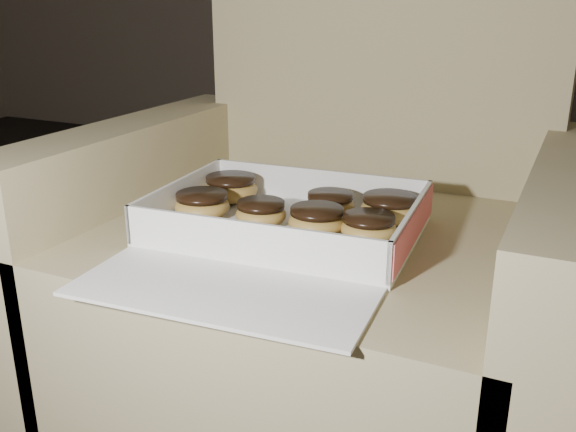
% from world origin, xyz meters
% --- Properties ---
extents(armchair, '(0.85, 0.72, 0.89)m').
position_xyz_m(armchair, '(0.96, 0.30, 0.28)').
color(armchair, tan).
rests_on(armchair, floor).
extents(bakery_box, '(0.41, 0.47, 0.07)m').
position_xyz_m(bakery_box, '(0.94, 0.15, 0.41)').
color(bakery_box, white).
rests_on(bakery_box, armchair).
extents(donut_a, '(0.09, 0.09, 0.04)m').
position_xyz_m(donut_a, '(0.80, 0.17, 0.43)').
color(donut_a, '#BD9542').
rests_on(donut_a, bakery_box).
extents(donut_b, '(0.09, 0.09, 0.04)m').
position_xyz_m(donut_b, '(0.99, 0.18, 0.43)').
color(donut_b, '#BD9542').
rests_on(donut_b, bakery_box).
extents(donut_c, '(0.08, 0.08, 0.04)m').
position_xyz_m(donut_c, '(0.90, 0.18, 0.43)').
color(donut_c, '#BD9542').
rests_on(donut_c, bakery_box).
extents(donut_d, '(0.09, 0.09, 0.05)m').
position_xyz_m(donut_d, '(1.07, 0.28, 0.43)').
color(donut_d, '#BD9542').
rests_on(donut_d, bakery_box).
extents(donut_e, '(0.08, 0.08, 0.04)m').
position_xyz_m(donut_e, '(1.07, 0.19, 0.43)').
color(donut_e, '#BD9542').
rests_on(donut_e, bakery_box).
extents(donut_f, '(0.08, 0.08, 0.04)m').
position_xyz_m(donut_f, '(0.98, 0.27, 0.43)').
color(donut_f, '#BD9542').
rests_on(donut_f, bakery_box).
extents(donut_g, '(0.09, 0.09, 0.05)m').
position_xyz_m(donut_g, '(0.79, 0.27, 0.43)').
color(donut_g, '#BD9542').
rests_on(donut_g, bakery_box).
extents(crumb_a, '(0.01, 0.01, 0.00)m').
position_xyz_m(crumb_a, '(1.03, 0.12, 0.41)').
color(crumb_a, black).
rests_on(crumb_a, bakery_box).
extents(crumb_b, '(0.01, 0.01, 0.00)m').
position_xyz_m(crumb_b, '(0.83, 0.14, 0.41)').
color(crumb_b, black).
rests_on(crumb_b, bakery_box).
extents(crumb_c, '(0.01, 0.01, 0.00)m').
position_xyz_m(crumb_c, '(0.88, 0.16, 0.41)').
color(crumb_c, black).
rests_on(crumb_c, bakery_box).
extents(crumb_d, '(0.01, 0.01, 0.00)m').
position_xyz_m(crumb_d, '(1.03, 0.18, 0.41)').
color(crumb_d, black).
rests_on(crumb_d, bakery_box).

